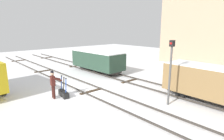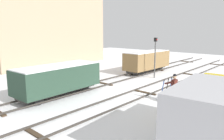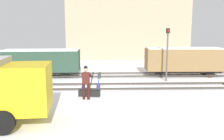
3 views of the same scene
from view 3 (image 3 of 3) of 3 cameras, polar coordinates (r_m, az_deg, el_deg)
ground_plane at (r=16.58m, az=-3.11°, el=-4.10°), size 60.00×60.00×0.00m
track_main_line at (r=16.55m, az=-3.11°, el=-3.74°), size 44.00×1.94×0.18m
track_siding_near at (r=20.58m, az=-2.91°, el=-1.12°), size 44.00×1.94×0.18m
switch_lever_frame at (r=14.62m, az=-5.10°, el=-4.99°), size 1.30×0.54×1.44m
rail_worker at (r=13.84m, az=-5.90°, el=-2.29°), size 0.61×0.75×1.88m
signal_post at (r=18.84m, az=12.41°, el=4.64°), size 0.24×0.32×3.88m
apartment_building at (r=34.21m, az=3.32°, el=11.08°), size 15.65×6.51×9.72m
freight_car_back_track at (r=21.43m, az=15.91°, el=2.27°), size 6.23×2.12×2.31m
freight_car_mid_siding at (r=20.99m, az=-15.68°, el=1.97°), size 6.14×2.44×2.19m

